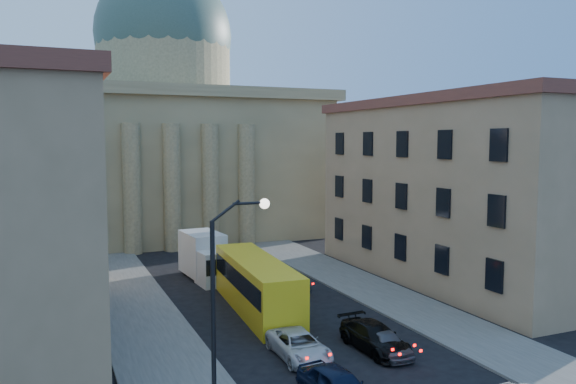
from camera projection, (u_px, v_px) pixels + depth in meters
name	position (u px, v px, depth m)	size (l,w,h in m)	color
sidewalk_left	(150.00, 335.00, 32.40)	(5.00, 60.00, 0.15)	#55534E
sidewalk_right	(398.00, 302.00, 39.08)	(5.00, 60.00, 0.15)	#55534E
church	(166.00, 136.00, 68.94)	(68.02, 28.76, 36.60)	olive
building_right	(459.00, 188.00, 45.41)	(11.60, 26.60, 14.70)	tan
street_lamp	(225.00, 284.00, 23.37)	(2.62, 0.44, 8.83)	black
car_left_mid	(299.00, 346.00, 29.08)	(2.23, 4.83, 1.34)	silver
car_right_mid	(375.00, 337.00, 30.15)	(2.04, 5.02, 1.46)	black
car_right_far	(385.00, 342.00, 29.56)	(1.57, 3.91, 1.33)	#4E4E53
car_right_distant	(287.00, 281.00, 42.09)	(1.56, 4.47, 1.47)	black
city_bus	(256.00, 283.00, 37.17)	(3.60, 12.38, 3.44)	yellow
box_truck	(206.00, 258.00, 45.72)	(3.17, 6.92, 3.70)	silver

